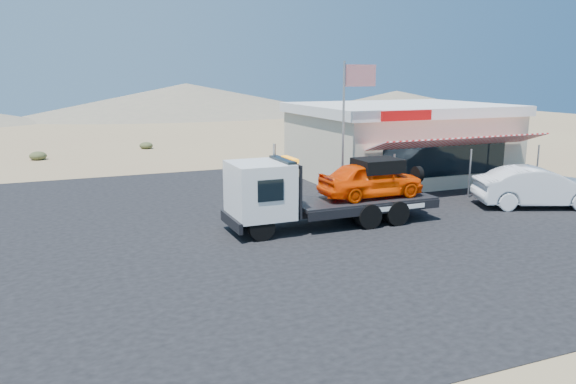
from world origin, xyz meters
The scene contains 7 objects.
ground centered at (0.00, 0.00, 0.00)m, with size 120.00×120.00×0.00m, color #917353.
asphalt_lot centered at (2.00, 3.00, 0.01)m, with size 32.00×24.00×0.02m, color black.
tow_truck centered at (2.53, 1.56, 1.41)m, with size 7.81×2.31×2.61m.
white_sedan centered at (11.94, 0.78, 0.86)m, with size 1.77×5.07×1.67m, color silver.
jerky_store centered at (10.50, 8.97, 1.99)m, with size 10.40×9.97×3.90m.
flagpole centered at (4.93, 4.50, 3.76)m, with size 1.55×0.10×6.00m.
distant_hills centered at (-9.77, 55.14, 1.89)m, with size 126.00×48.00×4.20m.
Camera 1 is at (-6.52, -16.37, 5.52)m, focal length 35.00 mm.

